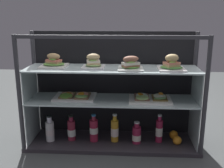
% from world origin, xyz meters
% --- Properties ---
extents(ground_plane, '(6.00, 6.00, 0.02)m').
position_xyz_m(ground_plane, '(0.00, 0.00, -0.01)').
color(ground_plane, '#434747').
rests_on(ground_plane, ground).
extents(case_base_deck, '(1.43, 0.40, 0.03)m').
position_xyz_m(case_base_deck, '(0.00, 0.00, 0.02)').
color(case_base_deck, '#312C33').
rests_on(case_base_deck, ground).
extents(case_frame, '(1.43, 0.40, 0.94)m').
position_xyz_m(case_frame, '(0.00, 0.12, 0.51)').
color(case_frame, '#333338').
rests_on(case_frame, ground).
extents(riser_lower_tier, '(1.37, 0.34, 0.36)m').
position_xyz_m(riser_lower_tier, '(0.00, 0.00, 0.21)').
color(riser_lower_tier, silver).
rests_on(riser_lower_tier, case_base_deck).
extents(shelf_lower_glass, '(1.38, 0.35, 0.01)m').
position_xyz_m(shelf_lower_glass, '(0.00, 0.00, 0.39)').
color(shelf_lower_glass, silver).
rests_on(shelf_lower_glass, riser_lower_tier).
extents(riser_upper_tier, '(1.37, 0.34, 0.25)m').
position_xyz_m(riser_upper_tier, '(0.00, 0.00, 0.53)').
color(riser_upper_tier, silver).
rests_on(riser_upper_tier, shelf_lower_glass).
extents(shelf_upper_glass, '(1.38, 0.35, 0.01)m').
position_xyz_m(shelf_upper_glass, '(0.00, 0.00, 0.66)').
color(shelf_upper_glass, silver).
rests_on(shelf_upper_glass, riser_upper_tier).
extents(plated_roll_sandwich_center, '(0.21, 0.21, 0.11)m').
position_xyz_m(plated_roll_sandwich_center, '(-0.48, 0.02, 0.70)').
color(plated_roll_sandwich_center, white).
rests_on(plated_roll_sandwich_center, shelf_upper_glass).
extents(plated_roll_sandwich_far_left, '(0.18, 0.18, 0.12)m').
position_xyz_m(plated_roll_sandwich_far_left, '(-0.15, 0.00, 0.71)').
color(plated_roll_sandwich_far_left, white).
rests_on(plated_roll_sandwich_far_left, shelf_upper_glass).
extents(plated_roll_sandwich_right_of_center, '(0.19, 0.19, 0.11)m').
position_xyz_m(plated_roll_sandwich_right_of_center, '(0.15, -0.04, 0.70)').
color(plated_roll_sandwich_right_of_center, white).
rests_on(plated_roll_sandwich_right_of_center, shelf_upper_glass).
extents(plated_roll_sandwich_near_right_corner, '(0.20, 0.20, 0.12)m').
position_xyz_m(plated_roll_sandwich_near_right_corner, '(0.46, -0.04, 0.71)').
color(plated_roll_sandwich_near_right_corner, white).
rests_on(plated_roll_sandwich_near_right_corner, shelf_upper_glass).
extents(open_sandwich_tray_mid_right, '(0.34, 0.24, 0.06)m').
position_xyz_m(open_sandwich_tray_mid_right, '(-0.31, 0.02, 0.42)').
color(open_sandwich_tray_mid_right, white).
rests_on(open_sandwich_tray_mid_right, shelf_lower_glass).
extents(open_sandwich_tray_right_of_center, '(0.34, 0.24, 0.06)m').
position_xyz_m(open_sandwich_tray_right_of_center, '(0.31, -0.01, 0.42)').
color(open_sandwich_tray_right_of_center, white).
rests_on(open_sandwich_tray_right_of_center, shelf_lower_glass).
extents(juice_bottle_near_post, '(0.07, 0.07, 0.23)m').
position_xyz_m(juice_bottle_near_post, '(-0.53, -0.04, 0.13)').
color(juice_bottle_near_post, white).
rests_on(juice_bottle_near_post, case_base_deck).
extents(juice_bottle_front_left_end, '(0.07, 0.07, 0.22)m').
position_xyz_m(juice_bottle_front_left_end, '(-0.35, -0.01, 0.12)').
color(juice_bottle_front_left_end, maroon).
rests_on(juice_bottle_front_left_end, case_base_deck).
extents(juice_bottle_front_fourth, '(0.07, 0.07, 0.24)m').
position_xyz_m(juice_bottle_front_fourth, '(-0.15, -0.02, 0.13)').
color(juice_bottle_front_fourth, '#A2223E').
rests_on(juice_bottle_front_fourth, case_base_deck).
extents(juice_bottle_back_center, '(0.06, 0.06, 0.24)m').
position_xyz_m(juice_bottle_back_center, '(0.02, -0.01, 0.13)').
color(juice_bottle_back_center, gold).
rests_on(juice_bottle_back_center, case_base_deck).
extents(juice_bottle_tucked_behind, '(0.07, 0.07, 0.19)m').
position_xyz_m(juice_bottle_tucked_behind, '(0.21, -0.04, 0.11)').
color(juice_bottle_tucked_behind, '#972142').
rests_on(juice_bottle_tucked_behind, case_base_deck).
extents(juice_bottle_front_middle, '(0.06, 0.06, 0.24)m').
position_xyz_m(juice_bottle_front_middle, '(0.40, -0.00, 0.13)').
color(juice_bottle_front_middle, '#9F2041').
rests_on(juice_bottle_front_middle, case_base_deck).
extents(orange_fruit_beside_bottles, '(0.07, 0.07, 0.07)m').
position_xyz_m(orange_fruit_beside_bottles, '(0.53, 0.06, 0.07)').
color(orange_fruit_beside_bottles, orange).
rests_on(orange_fruit_beside_bottles, case_base_deck).
extents(orange_fruit_near_left_post, '(0.07, 0.07, 0.07)m').
position_xyz_m(orange_fruit_near_left_post, '(0.54, -0.04, 0.07)').
color(orange_fruit_near_left_post, orange).
rests_on(orange_fruit_near_left_post, case_base_deck).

